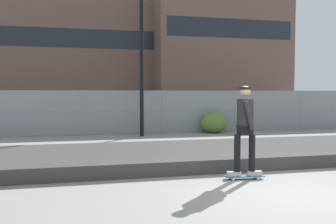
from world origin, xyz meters
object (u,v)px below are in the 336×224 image
(skateboard, at_px, (244,176))
(parked_car_mid, at_px, (191,110))
(skater, at_px, (245,125))
(parked_car_near, at_px, (67,112))
(street_lamp, at_px, (141,20))
(shrub_left, at_px, (214,123))

(skateboard, height_order, parked_car_mid, parked_car_mid)
(skater, relative_size, parked_car_near, 0.41)
(parked_car_near, relative_size, parked_car_mid, 1.00)
(skateboard, relative_size, skater, 0.45)
(skateboard, xyz_separation_m, parked_car_near, (-3.89, 10.85, 0.78))
(skateboard, distance_m, parked_car_mid, 11.59)
(skater, xyz_separation_m, street_lamp, (-0.85, 7.68, 3.51))
(skateboard, distance_m, skater, 1.06)
(skater, bearing_deg, parked_car_mid, 78.25)
(skateboard, xyz_separation_m, shrub_left, (2.41, 8.13, 0.40))
(skateboard, relative_size, parked_car_mid, 0.18)
(parked_car_mid, bearing_deg, skateboard, -101.75)
(skateboard, distance_m, shrub_left, 8.49)
(skater, height_order, parked_car_near, skater)
(skateboard, xyz_separation_m, skater, (0.00, 0.00, 1.06))
(street_lamp, height_order, shrub_left, street_lamp)
(skater, xyz_separation_m, parked_car_mid, (2.35, 11.32, -0.28))
(parked_car_near, relative_size, shrub_left, 3.81)
(skateboard, bearing_deg, parked_car_mid, 78.25)
(street_lamp, bearing_deg, skater, -83.71)
(parked_car_near, height_order, shrub_left, parked_car_near)
(parked_car_near, bearing_deg, parked_car_mid, 4.36)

